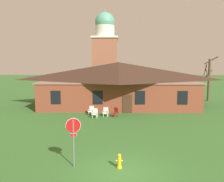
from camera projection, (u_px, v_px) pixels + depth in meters
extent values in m
plane|color=#336028|center=(122.00, 172.00, 12.06)|extent=(200.00, 200.00, 0.00)
cube|color=brown|center=(118.00, 93.00, 31.17)|extent=(18.84, 10.00, 3.20)
cube|color=#8C6458|center=(118.00, 81.00, 30.98)|extent=(19.21, 10.20, 0.16)
pyramid|color=#382319|center=(118.00, 71.00, 30.83)|extent=(19.59, 10.40, 2.33)
cube|color=black|center=(56.00, 97.00, 26.28)|extent=(1.10, 0.06, 1.50)
cube|color=black|center=(98.00, 97.00, 26.20)|extent=(1.10, 0.06, 1.50)
cube|color=black|center=(140.00, 98.00, 26.12)|extent=(1.10, 0.06, 1.50)
cube|color=black|center=(183.00, 98.00, 26.04)|extent=(1.10, 0.06, 1.50)
cube|color=#422819|center=(127.00, 104.00, 26.23)|extent=(1.10, 0.06, 2.10)
cube|color=#93563D|center=(105.00, 65.00, 47.32)|extent=(4.80, 4.80, 10.35)
cube|color=silver|center=(105.00, 38.00, 46.69)|extent=(5.18, 5.18, 0.36)
cylinder|color=silver|center=(105.00, 31.00, 46.54)|extent=(3.80, 3.80, 2.20)
sphere|color=#569E84|center=(105.00, 22.00, 46.33)|extent=(3.88, 3.88, 3.88)
cone|color=#569E84|center=(105.00, 10.00, 46.05)|extent=(0.24, 0.24, 1.00)
cylinder|color=slate|center=(74.00, 143.00, 12.59)|extent=(0.07, 0.07, 2.59)
cylinder|color=white|center=(73.00, 125.00, 12.49)|extent=(0.78, 0.23, 0.81)
cylinder|color=#B71414|center=(73.00, 126.00, 12.47)|extent=(0.74, 0.22, 0.76)
cube|color=#B71414|center=(73.00, 135.00, 12.54)|extent=(0.31, 0.11, 0.16)
cube|color=white|center=(73.00, 135.00, 12.55)|extent=(0.33, 0.11, 0.18)
cube|color=white|center=(93.00, 114.00, 25.09)|extent=(0.06, 0.06, 0.36)
cube|color=white|center=(89.00, 114.00, 25.16)|extent=(0.06, 0.06, 0.36)
cube|color=white|center=(94.00, 113.00, 25.53)|extent=(0.06, 0.06, 0.36)
cube|color=white|center=(90.00, 113.00, 25.59)|extent=(0.06, 0.06, 0.36)
cube|color=white|center=(91.00, 111.00, 25.32)|extent=(0.60, 0.58, 0.05)
cube|color=white|center=(92.00, 108.00, 25.59)|extent=(0.53, 0.25, 0.54)
cube|color=white|center=(94.00, 110.00, 25.23)|extent=(0.12, 0.47, 0.03)
cube|color=white|center=(93.00, 111.00, 25.09)|extent=(0.04, 0.04, 0.22)
cube|color=white|center=(88.00, 110.00, 25.32)|extent=(0.12, 0.47, 0.03)
cube|color=white|center=(88.00, 111.00, 25.17)|extent=(0.04, 0.04, 0.22)
cube|color=silver|center=(97.00, 117.00, 23.79)|extent=(0.05, 0.05, 0.36)
cube|color=silver|center=(92.00, 117.00, 23.82)|extent=(0.05, 0.05, 0.36)
cube|color=silver|center=(97.00, 116.00, 24.23)|extent=(0.05, 0.05, 0.36)
cube|color=silver|center=(93.00, 116.00, 24.26)|extent=(0.05, 0.05, 0.36)
cube|color=silver|center=(95.00, 114.00, 24.00)|extent=(0.57, 0.55, 0.05)
cube|color=silver|center=(95.00, 111.00, 24.28)|extent=(0.52, 0.22, 0.54)
cube|color=silver|center=(98.00, 112.00, 23.94)|extent=(0.09, 0.47, 0.03)
cube|color=silver|center=(97.00, 114.00, 23.79)|extent=(0.04, 0.04, 0.22)
cube|color=silver|center=(92.00, 112.00, 23.98)|extent=(0.09, 0.47, 0.03)
cube|color=silver|center=(92.00, 114.00, 23.83)|extent=(0.04, 0.04, 0.22)
cube|color=silver|center=(108.00, 115.00, 24.38)|extent=(0.05, 0.05, 0.36)
cube|color=silver|center=(103.00, 115.00, 24.41)|extent=(0.05, 0.05, 0.36)
cube|color=silver|center=(108.00, 114.00, 24.82)|extent=(0.05, 0.05, 0.36)
cube|color=silver|center=(104.00, 114.00, 24.85)|extent=(0.05, 0.05, 0.36)
cube|color=silver|center=(106.00, 113.00, 24.59)|extent=(0.56, 0.54, 0.05)
cube|color=silver|center=(106.00, 110.00, 24.86)|extent=(0.52, 0.21, 0.54)
cube|color=silver|center=(108.00, 111.00, 24.53)|extent=(0.08, 0.47, 0.03)
cube|color=silver|center=(108.00, 113.00, 24.38)|extent=(0.04, 0.04, 0.22)
cube|color=silver|center=(103.00, 111.00, 24.57)|extent=(0.08, 0.47, 0.03)
cube|color=silver|center=(103.00, 112.00, 24.42)|extent=(0.04, 0.04, 0.22)
cube|color=maroon|center=(115.00, 116.00, 24.15)|extent=(0.07, 0.07, 0.36)
cube|color=maroon|center=(112.00, 115.00, 24.41)|extent=(0.07, 0.07, 0.36)
cube|color=maroon|center=(118.00, 115.00, 24.51)|extent=(0.07, 0.07, 0.36)
cube|color=maroon|center=(114.00, 115.00, 24.77)|extent=(0.07, 0.07, 0.36)
cube|color=maroon|center=(115.00, 113.00, 24.44)|extent=(0.74, 0.73, 0.05)
cube|color=maroon|center=(116.00, 110.00, 24.66)|extent=(0.53, 0.44, 0.54)
cube|color=maroon|center=(117.00, 112.00, 24.24)|extent=(0.31, 0.42, 0.03)
cube|color=maroon|center=(116.00, 113.00, 24.12)|extent=(0.06, 0.06, 0.22)
cube|color=maroon|center=(112.00, 111.00, 24.57)|extent=(0.31, 0.42, 0.03)
cube|color=maroon|center=(111.00, 112.00, 24.45)|extent=(0.06, 0.06, 0.22)
cylinder|color=brown|center=(209.00, 80.00, 34.70)|extent=(0.36, 0.36, 6.19)
cylinder|color=brown|center=(207.00, 76.00, 35.28)|extent=(1.41, 0.47, 1.13)
cylinder|color=brown|center=(211.00, 60.00, 35.16)|extent=(1.77, 1.15, 1.23)
cylinder|color=brown|center=(205.00, 69.00, 34.87)|extent=(0.88, 1.13, 1.62)
cylinder|color=brown|center=(207.00, 73.00, 34.47)|extent=(0.43, 0.90, 1.58)
cylinder|color=brown|center=(208.00, 74.00, 35.12)|extent=(1.19, 0.31, 1.38)
cylinder|color=gold|center=(119.00, 167.00, 12.53)|extent=(0.28, 0.28, 0.08)
cylinder|color=gold|center=(119.00, 162.00, 12.49)|extent=(0.20, 0.20, 0.55)
sphere|color=gold|center=(119.00, 156.00, 12.45)|extent=(0.20, 0.20, 0.20)
cylinder|color=gold|center=(117.00, 161.00, 12.49)|extent=(0.10, 0.08, 0.08)
cylinder|color=gold|center=(122.00, 161.00, 12.48)|extent=(0.10, 0.08, 0.08)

